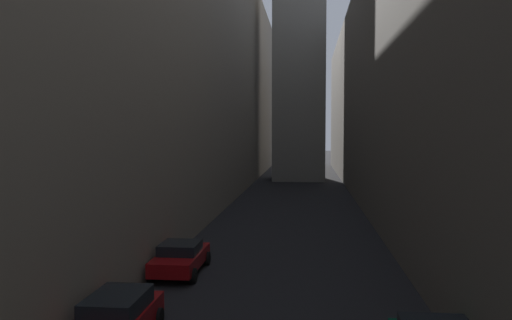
# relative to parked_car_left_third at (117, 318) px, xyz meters

# --- Properties ---
(ground_plane) EXTENTS (264.00, 264.00, 0.00)m
(ground_plane) POSITION_rel_parked_car_left_third_xyz_m (4.40, 28.78, -0.77)
(ground_plane) COLOR black
(building_block_left) EXTENTS (11.77, 108.00, 25.15)m
(building_block_left) POSITION_rel_parked_car_left_third_xyz_m (-6.99, 30.78, 11.80)
(building_block_left) COLOR gray
(building_block_left) RESTS_ON ground
(building_block_right) EXTENTS (14.94, 108.00, 19.96)m
(building_block_right) POSITION_rel_parked_car_left_third_xyz_m (17.37, 30.78, 9.21)
(building_block_right) COLOR #60594F
(building_block_right) RESTS_ON ground
(parked_car_left_third) EXTENTS (1.90, 4.26, 1.47)m
(parked_car_left_third) POSITION_rel_parked_car_left_third_xyz_m (0.00, 0.00, 0.00)
(parked_car_left_third) COLOR maroon
(parked_car_left_third) RESTS_ON ground
(parked_car_left_far) EXTENTS (2.03, 4.34, 1.38)m
(parked_car_left_far) POSITION_rel_parked_car_left_third_xyz_m (0.00, 7.66, -0.05)
(parked_car_left_far) COLOR maroon
(parked_car_left_far) RESTS_ON ground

